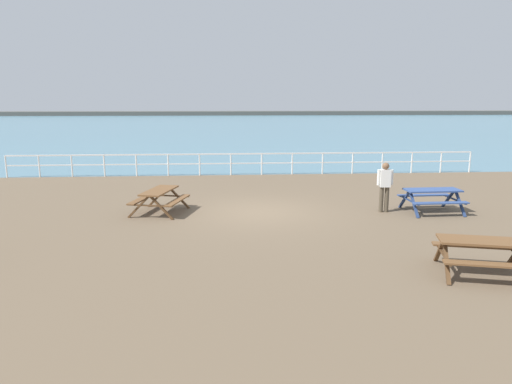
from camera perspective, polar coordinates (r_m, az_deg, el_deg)
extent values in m
cube|color=brown|center=(15.57, 0.31, -2.80)|extent=(30.00, 24.00, 0.20)
cube|color=teal|center=(67.91, -3.22, 8.20)|extent=(142.00, 90.00, 0.01)
cube|color=#4C4C47|center=(110.86, -3.62, 9.40)|extent=(142.00, 6.00, 1.80)
cube|color=white|center=(22.98, -1.21, 4.71)|extent=(23.00, 0.06, 0.06)
cube|color=white|center=(23.04, -1.20, 3.54)|extent=(23.00, 0.05, 0.05)
cylinder|color=white|center=(25.22, -28.32, 2.74)|extent=(0.07, 0.07, 1.05)
cylinder|color=white|center=(24.64, -25.06, 2.86)|extent=(0.07, 0.07, 1.05)
cylinder|color=white|center=(24.13, -21.66, 2.97)|extent=(0.07, 0.07, 1.05)
cylinder|color=white|center=(23.72, -18.12, 3.08)|extent=(0.07, 0.07, 1.05)
cylinder|color=white|center=(23.39, -14.47, 3.17)|extent=(0.07, 0.07, 1.05)
cylinder|color=white|center=(23.17, -10.73, 3.26)|extent=(0.07, 0.07, 1.05)
cylinder|color=white|center=(23.04, -6.93, 3.33)|extent=(0.07, 0.07, 1.05)
cylinder|color=white|center=(23.02, -3.11, 3.39)|extent=(0.07, 0.07, 1.05)
cylinder|color=white|center=(23.10, 0.70, 3.43)|extent=(0.07, 0.07, 1.05)
cylinder|color=white|center=(23.28, 4.47, 3.46)|extent=(0.07, 0.07, 1.05)
cylinder|color=white|center=(23.56, 8.17, 3.47)|extent=(0.07, 0.07, 1.05)
cylinder|color=white|center=(23.93, 11.76, 3.47)|extent=(0.07, 0.07, 1.05)
cylinder|color=white|center=(24.40, 15.23, 3.46)|extent=(0.07, 0.07, 1.05)
cylinder|color=white|center=(24.95, 18.56, 3.43)|extent=(0.07, 0.07, 1.05)
cylinder|color=white|center=(25.58, 21.74, 3.40)|extent=(0.07, 0.07, 1.05)
cylinder|color=white|center=(26.28, 24.75, 3.35)|extent=(0.07, 0.07, 1.05)
cube|color=brown|center=(15.57, -11.79, 0.17)|extent=(1.14, 1.92, 0.05)
cube|color=brown|center=(15.88, -13.81, -0.81)|extent=(0.72, 1.81, 0.04)
cube|color=brown|center=(15.41, -9.61, -1.01)|extent=(0.72, 1.81, 0.04)
cube|color=#50351E|center=(16.49, -11.91, -0.55)|extent=(0.79, 0.28, 0.79)
cube|color=#50351E|center=(16.22, -9.46, -0.65)|extent=(0.79, 0.28, 0.79)
cube|color=#50351E|center=(16.34, -10.70, -0.45)|extent=(1.46, 0.45, 0.04)
cube|color=#50351E|center=(15.10, -14.17, -1.74)|extent=(0.79, 0.28, 0.79)
cube|color=#50351E|center=(14.80, -11.54, -1.88)|extent=(0.79, 0.28, 0.79)
cube|color=#50351E|center=(14.94, -12.88, -1.64)|extent=(1.46, 0.45, 0.04)
cube|color=brown|center=(10.99, 26.12, -5.43)|extent=(1.92, 1.14, 0.05)
cube|color=brown|center=(11.65, 25.21, -5.99)|extent=(1.81, 0.72, 0.04)
cube|color=brown|center=(10.51, 26.85, -7.95)|extent=(1.81, 0.72, 0.04)
cube|color=#50351E|center=(11.27, 21.61, -6.66)|extent=(0.28, 0.79, 0.79)
cube|color=#50351E|center=(10.57, 22.35, -7.89)|extent=(0.28, 0.79, 0.79)
cube|color=#50351E|center=(10.90, 21.99, -7.03)|extent=(0.45, 1.46, 0.04)
cube|color=#334C84|center=(16.41, 20.85, 0.23)|extent=(1.81, 0.74, 0.05)
cube|color=#334C84|center=(17.02, 19.87, -0.36)|extent=(1.80, 0.30, 0.04)
cube|color=#334C84|center=(15.93, 21.74, -1.26)|extent=(1.80, 0.30, 0.04)
cube|color=navy|center=(17.16, 22.56, -0.72)|extent=(0.10, 0.79, 0.79)
cube|color=navy|center=(16.52, 23.76, -1.26)|extent=(0.10, 0.79, 0.79)
cube|color=navy|center=(16.83, 23.16, -0.83)|extent=(0.09, 1.50, 0.04)
cube|color=navy|center=(16.50, 17.76, -0.85)|extent=(0.10, 0.79, 0.79)
cube|color=navy|center=(15.83, 18.81, -1.41)|extent=(0.10, 0.79, 0.79)
cube|color=navy|center=(16.15, 18.28, -0.97)|extent=(0.09, 1.50, 0.04)
cylinder|color=#4C4233|center=(16.04, 15.73, -0.88)|extent=(0.14, 0.14, 0.85)
cylinder|color=#4C4233|center=(16.00, 15.11, -0.88)|extent=(0.14, 0.14, 0.85)
cube|color=white|center=(15.89, 15.56, 1.64)|extent=(0.35, 0.24, 0.58)
cylinder|color=white|center=(15.95, 16.33, 1.74)|extent=(0.09, 0.09, 0.52)
cylinder|color=white|center=(15.82, 14.80, 1.75)|extent=(0.09, 0.09, 0.52)
sphere|color=brown|center=(15.83, 15.64, 3.09)|extent=(0.23, 0.23, 0.23)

